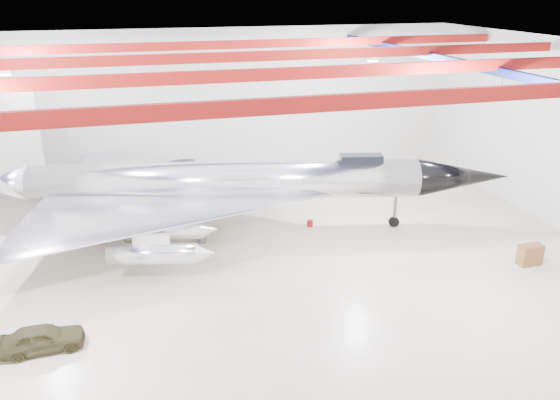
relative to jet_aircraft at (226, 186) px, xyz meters
name	(u,v)px	position (x,y,z in m)	size (l,w,h in m)	color
floor	(231,272)	(-0.79, -5.27, -2.81)	(40.00, 40.00, 0.00)	beige
wall_back	(190,107)	(-0.79, 9.73, 2.69)	(40.00, 40.00, 0.00)	silver
ceiling	(222,52)	(-0.79, -5.27, 8.19)	(40.00, 40.00, 0.00)	#0A0F38
ceiling_structure	(223,67)	(-0.79, -5.27, 7.52)	(39.50, 29.50, 1.08)	maroon
jet_aircraft	(226,186)	(0.00, 0.00, 0.00)	(31.05, 21.45, 8.56)	silver
jeep	(42,338)	(-9.23, -9.54, -2.26)	(1.30, 3.24, 1.10)	#36321B
desk	(530,255)	(14.54, -8.59, -2.24)	(1.23, 0.62, 1.13)	brown
crate_ply	(102,240)	(-7.19, 0.08, -2.61)	(0.57, 0.46, 0.40)	olive
toolbox_red	(209,206)	(-0.56, 3.61, -2.64)	(0.48, 0.38, 0.33)	maroon
engine_drum	(202,239)	(-1.72, -1.35, -2.58)	(0.50, 0.50, 0.45)	#59595B
parts_bin	(265,203)	(3.13, 3.00, -2.57)	(0.68, 0.54, 0.48)	olive
crate_small	(128,240)	(-5.79, -0.14, -2.67)	(0.38, 0.31, 0.27)	#59595B
tool_chest	(310,223)	(4.98, -0.83, -2.63)	(0.39, 0.39, 0.35)	maroon
oil_barrel	(201,228)	(-1.55, 0.32, -2.64)	(0.47, 0.38, 0.33)	olive
spares_box	(196,206)	(-1.39, 3.86, -2.65)	(0.36, 0.36, 0.32)	#59595B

